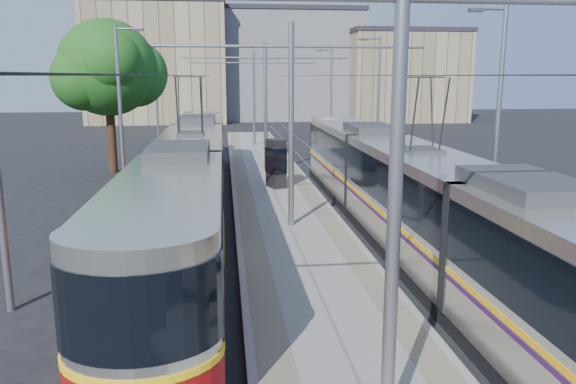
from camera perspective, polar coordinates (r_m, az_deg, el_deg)
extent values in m
plane|color=black|center=(12.79, 4.69, -13.97)|extent=(160.00, 160.00, 0.00)
cube|color=gray|center=(28.90, -1.80, 0.98)|extent=(4.00, 50.00, 0.30)
cube|color=gray|center=(28.79, -4.68, 1.22)|extent=(0.70, 50.00, 0.01)
cube|color=gray|center=(29.02, 1.05, 1.34)|extent=(0.70, 50.00, 0.01)
cube|color=gray|center=(28.90, -10.36, 0.52)|extent=(0.07, 70.00, 0.03)
cube|color=gray|center=(28.84, -7.51, 0.58)|extent=(0.07, 70.00, 0.03)
cube|color=gray|center=(29.30, 3.83, 0.83)|extent=(0.07, 70.00, 0.03)
cube|color=gray|center=(29.58, 6.57, 0.89)|extent=(0.07, 70.00, 0.03)
cube|color=black|center=(22.70, -9.58, -2.04)|extent=(2.30, 29.52, 0.40)
cube|color=#B1AEA2|center=(22.37, -9.72, 2.07)|extent=(2.40, 27.92, 2.90)
cube|color=black|center=(22.29, -9.77, 3.34)|extent=(2.43, 27.92, 1.30)
cube|color=yellow|center=(22.44, -9.69, 1.06)|extent=(2.43, 27.92, 0.12)
cube|color=#A0090C|center=(22.54, -9.64, -0.19)|extent=(2.42, 27.92, 1.10)
cube|color=#2D2D30|center=(22.16, -9.86, 6.15)|extent=(1.68, 3.00, 0.30)
cube|color=black|center=(18.09, 12.94, -5.74)|extent=(2.30, 29.51, 0.40)
cube|color=beige|center=(17.68, 13.19, -0.63)|extent=(2.40, 27.91, 2.90)
cube|color=black|center=(17.58, 13.26, 0.96)|extent=(2.43, 27.91, 1.30)
cube|color=#F8AB0D|center=(17.76, 13.13, -1.89)|extent=(2.43, 27.91, 0.12)
cube|color=#32123F|center=(17.80, 13.11, -2.36)|extent=(2.43, 27.91, 0.10)
cube|color=#2D2D30|center=(17.41, 13.43, 4.52)|extent=(1.68, 3.00, 0.30)
cylinder|color=gray|center=(7.85, 10.78, -1.28)|extent=(0.20, 0.20, 7.00)
cylinder|color=gray|center=(19.51, 0.33, 6.62)|extent=(0.20, 0.20, 7.00)
cylinder|color=gray|center=(19.46, 0.34, 14.56)|extent=(9.20, 0.10, 0.10)
cylinder|color=gray|center=(31.43, -2.30, 8.55)|extent=(0.20, 0.20, 7.00)
cylinder|color=gray|center=(31.40, -2.34, 13.47)|extent=(9.20, 0.10, 0.10)
cylinder|color=gray|center=(43.39, -3.49, 9.41)|extent=(0.20, 0.20, 7.00)
cylinder|color=gray|center=(43.37, -3.53, 12.98)|extent=(9.20, 0.10, 0.10)
cylinder|color=black|center=(28.33, -9.30, 11.60)|extent=(0.02, 70.00, 0.02)
cylinder|color=black|center=(28.91, 5.41, 11.70)|extent=(0.02, 70.00, 0.02)
cylinder|color=gray|center=(29.79, -16.70, 8.28)|extent=(0.18, 0.18, 8.00)
cube|color=#2D2D30|center=(29.66, -14.97, 15.62)|extent=(0.50, 0.22, 0.12)
cylinder|color=gray|center=(45.62, -13.21, 9.49)|extent=(0.18, 0.18, 8.00)
cube|color=#2D2D30|center=(45.54, -12.02, 14.26)|extent=(0.50, 0.22, 0.12)
cylinder|color=gray|center=(21.70, 20.55, 6.93)|extent=(0.18, 0.18, 8.00)
cube|color=#2D2D30|center=(21.29, 18.54, 17.11)|extent=(0.50, 0.22, 0.12)
cylinder|color=gray|center=(36.67, 9.15, 9.18)|extent=(0.18, 0.18, 8.00)
cube|color=#2D2D30|center=(36.42, 7.62, 15.11)|extent=(0.50, 0.22, 0.12)
cylinder|color=gray|center=(52.25, 4.40, 10.01)|extent=(0.18, 0.18, 8.00)
cube|color=#2D2D30|center=(52.08, 3.24, 14.14)|extent=(0.50, 0.22, 0.12)
cube|color=black|center=(26.68, -1.23, 2.92)|extent=(0.93, 1.15, 2.30)
cube|color=black|center=(26.66, -1.24, 3.23)|extent=(0.99, 1.21, 1.20)
cylinder|color=#382314|center=(34.13, -17.46, 4.91)|extent=(0.50, 0.50, 3.61)
sphere|color=#164112|center=(33.93, -17.90, 11.93)|extent=(5.42, 5.42, 5.42)
sphere|color=#164112|center=(34.59, -15.33, 11.50)|extent=(3.84, 3.84, 3.84)
cube|color=tan|center=(71.72, -12.96, 12.46)|extent=(16.00, 12.00, 13.62)
cube|color=#262328|center=(72.19, -13.23, 18.06)|extent=(16.32, 12.24, 0.50)
cube|color=slate|center=(75.76, -0.20, 12.55)|extent=(18.00, 14.00, 13.24)
cube|color=#262328|center=(76.17, -0.21, 17.72)|extent=(18.36, 14.28, 0.50)
cube|color=tan|center=(72.80, 11.58, 11.29)|extent=(14.00, 10.00, 10.55)
cube|color=#262328|center=(72.99, 11.76, 15.63)|extent=(14.28, 10.20, 0.50)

